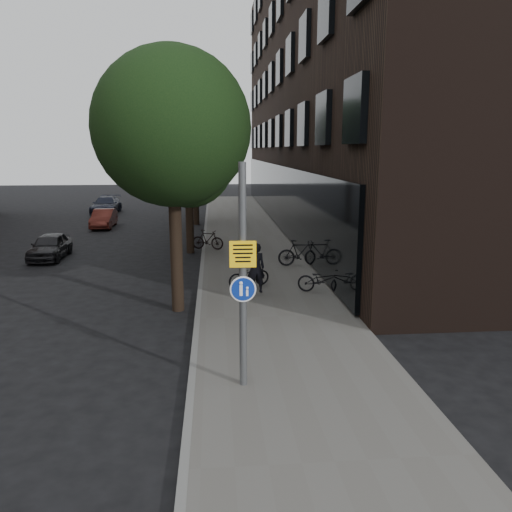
{
  "coord_description": "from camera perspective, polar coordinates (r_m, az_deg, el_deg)",
  "views": [
    {
      "loc": [
        -1.49,
        -9.87,
        4.7
      ],
      "look_at": [
        -0.42,
        2.7,
        2.0
      ],
      "focal_mm": 35.0,
      "sensor_mm": 36.0,
      "label": 1
    }
  ],
  "objects": [
    {
      "name": "street_tree_near",
      "position": [
        14.55,
        -9.21,
        13.54
      ],
      "size": [
        4.4,
        4.4,
        7.5
      ],
      "color": "black",
      "rests_on": "ground"
    },
    {
      "name": "parked_car_mid",
      "position": [
        31.99,
        -17.01,
        4.11
      ],
      "size": [
        1.31,
        3.44,
        1.12
      ],
      "primitive_type": "imported",
      "rotation": [
        0.0,
        0.0,
        0.04
      ],
      "color": "#592019",
      "rests_on": "ground"
    },
    {
      "name": "parked_bike_facade_far",
      "position": [
        20.04,
        5.02,
        0.36
      ],
      "size": [
        1.75,
        0.51,
        1.05
      ],
      "primitive_type": "imported",
      "rotation": [
        0.0,
        0.0,
        1.56
      ],
      "color": "black",
      "rests_on": "sidewalk"
    },
    {
      "name": "parked_bike_curb_far",
      "position": [
        23.39,
        -5.55,
        1.88
      ],
      "size": [
        1.6,
        0.93,
        0.93
      ],
      "primitive_type": "imported",
      "rotation": [
        0.0,
        0.0,
        1.23
      ],
      "color": "black",
      "rests_on": "sidewalk"
    },
    {
      "name": "parked_bike_curb_near",
      "position": [
        16.94,
        -0.81,
        -2.19
      ],
      "size": [
        1.62,
        1.13,
        0.81
      ],
      "primitive_type": "imported",
      "rotation": [
        0.0,
        0.0,
        2.0
      ],
      "color": "black",
      "rests_on": "sidewalk"
    },
    {
      "name": "building_right_dark_brick",
      "position": [
        33.68,
        13.17,
        19.11
      ],
      "size": [
        12.0,
        40.0,
        18.0
      ],
      "primitive_type": "cube",
      "color": "black",
      "rests_on": "ground"
    },
    {
      "name": "street_tree_mid",
      "position": [
        23.04,
        -7.65,
        13.0
      ],
      "size": [
        5.0,
        5.0,
        7.8
      ],
      "color": "black",
      "rests_on": "ground"
    },
    {
      "name": "ground",
      "position": [
        11.03,
        3.46,
        -13.16
      ],
      "size": [
        120.0,
        120.0,
        0.0
      ],
      "primitive_type": "plane",
      "color": "black",
      "rests_on": "ground"
    },
    {
      "name": "parked_car_near",
      "position": [
        23.62,
        -22.49,
        1.05
      ],
      "size": [
        1.36,
        3.29,
        1.12
      ],
      "primitive_type": "imported",
      "rotation": [
        0.0,
        0.0,
        0.01
      ],
      "color": "black",
      "rests_on": "ground"
    },
    {
      "name": "signpost",
      "position": [
        9.5,
        -1.52,
        -2.42
      ],
      "size": [
        0.5,
        0.15,
        4.36
      ],
      "rotation": [
        0.0,
        0.0,
        -0.02
      ],
      "color": "#595B5E",
      "rests_on": "sidewalk"
    },
    {
      "name": "parked_bike_facade_near",
      "position": [
        16.36,
        7.63,
        -2.73
      ],
      "size": [
        1.74,
        1.1,
        0.86
      ],
      "primitive_type": "imported",
      "rotation": [
        0.0,
        0.0,
        1.22
      ],
      "color": "black",
      "rests_on": "sidewalk"
    },
    {
      "name": "sidewalk",
      "position": [
        20.48,
        0.14,
        -1.02
      ],
      "size": [
        4.5,
        60.0,
        0.12
      ],
      "primitive_type": "cube",
      "color": "#5E5B56",
      "rests_on": "ground"
    },
    {
      "name": "street_tree_far",
      "position": [
        32.03,
        -6.9,
        12.73
      ],
      "size": [
        5.0,
        5.0,
        7.8
      ],
      "color": "black",
      "rests_on": "ground"
    },
    {
      "name": "pedestrian",
      "position": [
        16.16,
        -0.03,
        -1.36
      ],
      "size": [
        0.64,
        0.46,
        1.65
      ],
      "primitive_type": "imported",
      "rotation": [
        0.0,
        0.0,
        3.26
      ],
      "color": "black",
      "rests_on": "sidewalk"
    },
    {
      "name": "curb_edge",
      "position": [
        20.41,
        -6.17,
        -1.12
      ],
      "size": [
        0.15,
        60.0,
        0.13
      ],
      "primitive_type": "cube",
      "color": "slate",
      "rests_on": "ground"
    },
    {
      "name": "parked_car_far",
      "position": [
        39.1,
        -16.75,
        5.59
      ],
      "size": [
        1.77,
        4.34,
        1.26
      ],
      "primitive_type": "imported",
      "rotation": [
        0.0,
        0.0,
        0.0
      ],
      "color": "black",
      "rests_on": "ground"
    }
  ]
}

